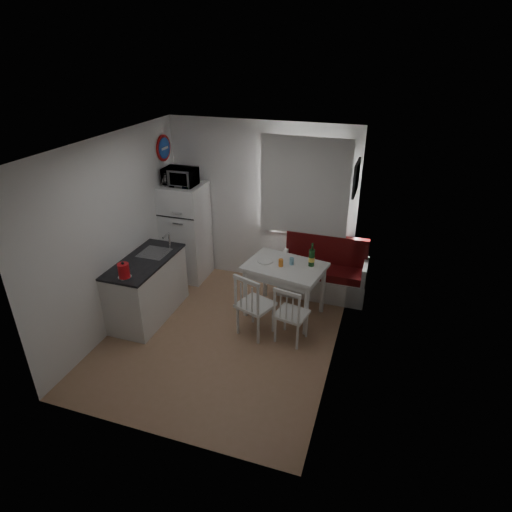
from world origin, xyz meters
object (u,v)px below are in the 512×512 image
Objects in this scene: kitchen_counter at (148,287)px; bench at (323,276)px; microwave at (180,177)px; wine_bottle at (312,255)px; dining_table at (285,271)px; chair_right at (290,310)px; fridge at (186,232)px; kettle at (124,271)px; chair_left at (253,300)px.

kitchen_counter reaches higher than bench.
wine_bottle is at bearing -11.94° from microwave.
dining_table is at bearing -121.27° from bench.
chair_right is 1.35× the size of wine_bottle.
kitchen_counter is 1.29m from fridge.
kitchen_counter is 0.99× the size of bench.
bench is at bearing 40.05° from kettle.
kitchen_counter is 1.77m from microwave.
bench is at bearing 69.24° from dining_table.
fridge is at bearing 90.97° from kettle.
microwave is 2.37m from wine_bottle.
kitchen_counter is at bearing -90.94° from microwave.
chair_left is at bearing -100.07° from dining_table.
wine_bottle is at bearing 30.40° from kettle.
dining_table is at bearing -164.05° from wine_bottle.
wine_bottle is at bearing 72.08° from chair_left.
dining_table is at bearing 32.82° from kettle.
fridge is (0.02, 1.24, 0.35)m from kitchen_counter.
kitchen_counter is 2.38m from wine_bottle.
chair_right is 2.72m from microwave.
bench is at bearing 93.32° from chair_right.
fridge is 0.95m from microwave.
kitchen_counter is 0.82× the size of fridge.
kitchen_counter is 1.98m from dining_table.
fridge is at bearing 161.34° from chair_left.
wine_bottle is (0.35, 0.10, 0.26)m from dining_table.
chair_right is at bearing -58.66° from dining_table.
fridge is at bearing -177.21° from bench.
fridge is 3.27× the size of microwave.
microwave is (0.00, -0.05, 0.95)m from fridge.
wine_bottle reaches higher than bench.
kettle reaches higher than chair_left.
dining_table is at bearing 18.76° from kitchen_counter.
chair_right is (0.25, -0.66, -0.19)m from dining_table.
chair_right is 0.93× the size of microwave.
kitchen_counter is at bearing -161.68° from wine_bottle.
microwave reaches higher than bench.
fridge is at bearing 89.10° from kitchen_counter.
kettle is (0.03, -1.78, 0.21)m from fridge.
dining_table is at bearing 89.58° from chair_left.
microwave is at bearing 160.86° from chair_right.
chair_left is 2.40× the size of kettle.
microwave is 2.15× the size of kettle.
chair_right is 0.89m from wine_bottle.
microwave is 1.88m from kettle.
chair_left is at bearing -116.39° from bench.
bench is 1.57m from chair_left.
chair_right is at bearing -97.81° from bench.
chair_right reaches higher than dining_table.
bench is 1.41m from chair_right.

